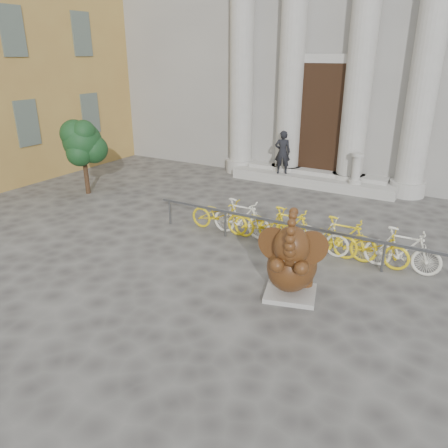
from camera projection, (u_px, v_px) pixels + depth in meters
The scene contains 8 objects.
ground at pixel (149, 303), 8.48m from camera, with size 80.00×80.00×0.00m, color #474442.
classical_building at pixel (367, 16), 18.32m from camera, with size 22.00×10.70×12.00m.
entrance_steps at pixel (312, 180), 15.99m from camera, with size 6.00×1.20×0.36m, color #A8A59E.
elephant_statue at pixel (292, 264), 8.45m from camera, with size 1.29×1.56×1.97m.
bike_rack at pixel (301, 230), 10.65m from camera, with size 8.00×0.53×1.00m.
tree at pixel (83, 143), 14.42m from camera, with size 1.45×1.33×2.52m.
pedestrian at pixel (283, 152), 15.90m from camera, with size 0.57×0.38×1.58m, color black.
balustrade_post at pixel (356, 170), 14.76m from camera, with size 0.43×0.43×1.05m.
Camera 1 is at (4.92, -5.61, 4.54)m, focal length 35.00 mm.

